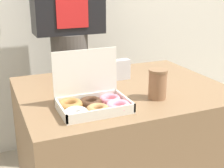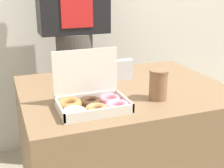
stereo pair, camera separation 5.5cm
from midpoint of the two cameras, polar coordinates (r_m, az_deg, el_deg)
The scene contains 5 objects.
table at distance 1.75m, azimuth 2.99°, elevation -12.70°, with size 1.03×0.80×0.77m.
donut_box at distance 1.31m, azimuth -2.52°, elevation -3.23°, with size 0.33×0.24×0.24m.
coffee_cup at distance 1.43m, azimuth 9.55°, elevation -0.10°, with size 0.09×0.09×0.14m.
napkin_holder at distance 1.70m, azimuth 2.64°, elevation 2.61°, with size 0.12×0.05×0.11m.
person_customer at distance 2.09m, azimuth -6.22°, elevation 9.28°, with size 0.45×0.25×1.79m.
Camera 2 is at (-0.58, -1.38, 1.29)m, focal length 50.00 mm.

